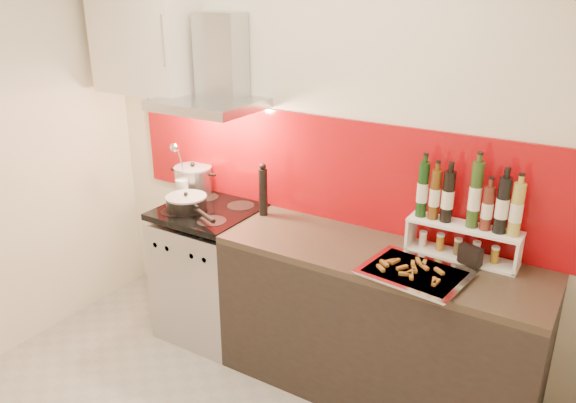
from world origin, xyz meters
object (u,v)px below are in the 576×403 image
Objects in this scene: baking_tray at (414,272)px; saute_pan at (187,203)px; range_stove at (211,273)px; counter at (376,324)px; stock_pot at (194,180)px; pepper_mill at (263,190)px.

saute_pan is at bearing 178.04° from baking_tray.
counter is (1.20, 0.00, 0.01)m from range_stove.
counter is at bearing -7.08° from stock_pot.
baking_tray is (1.71, -0.32, -0.09)m from stock_pot.
range_stove is at bearing -34.43° from stock_pot.
counter is at bearing 3.90° from saute_pan.
saute_pan is (-1.30, -0.09, 0.51)m from counter.
counter is at bearing 149.52° from baking_tray.
stock_pot is at bearing 172.92° from counter.
range_stove is 1.67× the size of baking_tray.
range_stove is 1.52m from baking_tray.
baking_tray is at bearing -30.48° from counter.
stock_pot reaches higher than saute_pan.
pepper_mill reaches higher than saute_pan.
baking_tray is (1.44, -0.14, 0.47)m from range_stove.
counter is 1.59m from stock_pot.
range_stove is 3.52× the size of stock_pot.
baking_tray reaches higher than counter.
baking_tray is (1.54, -0.05, -0.04)m from saute_pan.
counter is 0.54m from baking_tray.
saute_pan is at bearing -57.24° from stock_pot.
saute_pan is 0.51m from pepper_mill.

